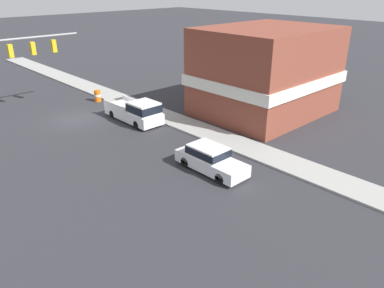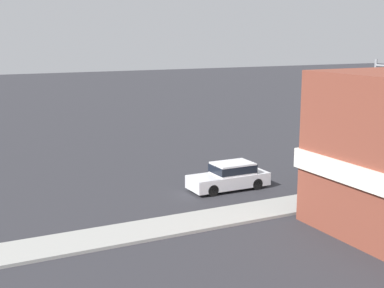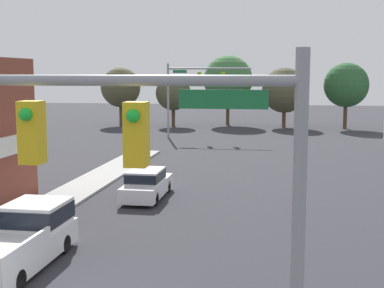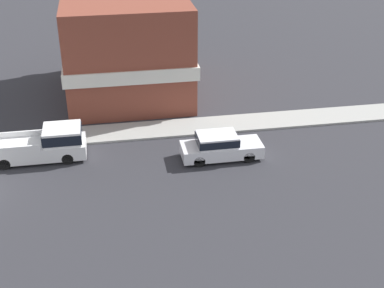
% 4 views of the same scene
% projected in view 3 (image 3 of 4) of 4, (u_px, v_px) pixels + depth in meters
% --- Properties ---
extents(near_signal_assembly, '(8.51, 0.49, 6.79)m').
position_uv_depth(near_signal_assembly, '(117.00, 158.00, 8.70)').
color(near_signal_assembly, gray).
rests_on(near_signal_assembly, ground).
extents(far_signal_assembly, '(8.36, 0.49, 7.41)m').
position_uv_depth(far_signal_assembly, '(193.00, 84.00, 52.84)').
color(far_signal_assembly, gray).
rests_on(far_signal_assembly, ground).
extents(car_lead, '(1.75, 4.68, 1.55)m').
position_uv_depth(car_lead, '(147.00, 183.00, 27.49)').
color(car_lead, black).
rests_on(car_lead, ground).
extents(pickup_truck_parked, '(2.03, 5.58, 1.89)m').
position_uv_depth(pickup_truck_parked, '(25.00, 236.00, 18.10)').
color(pickup_truck_parked, black).
rests_on(pickup_truck_parked, ground).
extents(backdrop_tree_left_far, '(4.90, 4.90, 7.18)m').
position_uv_depth(backdrop_tree_left_far, '(121.00, 87.00, 66.05)').
color(backdrop_tree_left_far, '#4C3823').
rests_on(backdrop_tree_left_far, ground).
extents(backdrop_tree_left_mid, '(4.26, 4.26, 6.22)m').
position_uv_depth(backdrop_tree_left_mid, '(173.00, 93.00, 64.97)').
color(backdrop_tree_left_mid, '#4C3823').
rests_on(backdrop_tree_left_mid, ground).
extents(backdrop_tree_center, '(6.12, 6.12, 8.69)m').
position_uv_depth(backdrop_tree_center, '(228.00, 80.00, 66.43)').
color(backdrop_tree_center, '#4C3823').
rests_on(backdrop_tree_center, ground).
extents(backdrop_tree_right_mid, '(5.39, 5.39, 7.14)m').
position_uv_depth(backdrop_tree_right_mid, '(284.00, 90.00, 63.66)').
color(backdrop_tree_right_mid, '#4C3823').
rests_on(backdrop_tree_right_mid, ground).
extents(backdrop_tree_right_far, '(5.16, 5.16, 7.69)m').
position_uv_depth(backdrop_tree_right_far, '(346.00, 85.00, 61.94)').
color(backdrop_tree_right_far, '#4C3823').
rests_on(backdrop_tree_right_far, ground).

